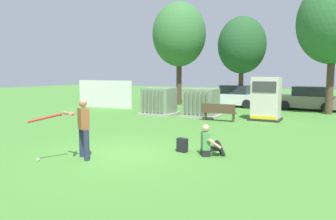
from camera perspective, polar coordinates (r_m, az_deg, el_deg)
ground_plane at (r=9.84m, az=-8.30°, el=-7.94°), size 96.00×96.00×0.00m
fence_panel at (r=23.57m, az=-11.47°, el=2.88°), size 4.80×0.12×2.00m
transformer_west at (r=19.08m, az=-1.67°, el=1.54°), size 2.10×1.70×1.62m
transformer_mid_west at (r=18.21m, az=6.04°, el=1.27°), size 2.10×1.70×1.62m
generator_enclosure at (r=17.50m, az=17.42°, el=1.94°), size 1.60×1.40×2.30m
park_bench at (r=16.56m, az=9.21°, el=-0.18°), size 1.81×0.45×0.92m
batter at (r=9.34m, az=-15.45°, el=-2.77°), size 1.08×1.49×1.74m
sports_ball at (r=9.69m, az=-22.62°, el=-8.33°), size 0.09×0.09×0.09m
seated_spectator at (r=9.54m, az=7.43°, el=-6.05°), size 0.78×0.68×0.96m
backpack at (r=9.96m, az=2.66°, el=-6.42°), size 0.36×0.31×0.44m
tree_left at (r=25.56m, az=2.05°, el=13.53°), size 4.25×4.25×8.12m
tree_center_left at (r=23.78m, az=13.30°, el=11.38°), size 3.46×3.46×6.60m
tree_center_right at (r=21.78m, az=27.92°, el=13.94°), size 4.22×4.22×8.07m
parked_car_leftmost at (r=24.36m, az=12.08°, el=2.40°), size 4.36×2.27×1.62m
parked_car_left_of_center at (r=23.56m, az=24.19°, el=1.83°), size 4.39×2.34×1.62m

